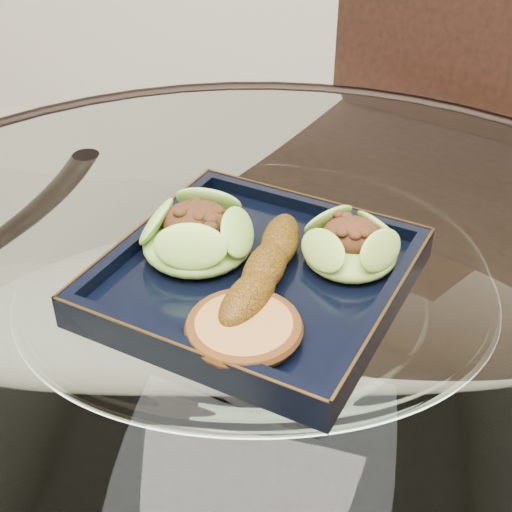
# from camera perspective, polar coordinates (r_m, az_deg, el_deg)

# --- Properties ---
(dining_table) EXTENTS (1.13, 1.13, 0.77)m
(dining_table) POSITION_cam_1_polar(r_m,az_deg,el_deg) (0.79, -0.01, -13.68)
(dining_table) COLOR white
(dining_table) RESTS_ON ground
(dining_chair) EXTENTS (0.53, 0.53, 0.93)m
(dining_chair) POSITION_cam_1_polar(r_m,az_deg,el_deg) (1.19, 11.36, 0.15)
(dining_chair) COLOR black
(dining_chair) RESTS_ON ground
(navy_plate) EXTENTS (0.34, 0.34, 0.02)m
(navy_plate) POSITION_cam_1_polar(r_m,az_deg,el_deg) (0.69, -0.00, -2.02)
(navy_plate) COLOR black
(navy_plate) RESTS_ON dining_table
(lettuce_wrap_left) EXTENTS (0.14, 0.14, 0.04)m
(lettuce_wrap_left) POSITION_cam_1_polar(r_m,az_deg,el_deg) (0.70, -4.73, 1.48)
(lettuce_wrap_left) COLOR #669A2C
(lettuce_wrap_left) RESTS_ON navy_plate
(lettuce_wrap_right) EXTENTS (0.12, 0.12, 0.03)m
(lettuce_wrap_right) POSITION_cam_1_polar(r_m,az_deg,el_deg) (0.70, 7.55, 0.64)
(lettuce_wrap_right) COLOR olive
(lettuce_wrap_right) RESTS_ON navy_plate
(roasted_plantain) EXTENTS (0.06, 0.18, 0.03)m
(roasted_plantain) POSITION_cam_1_polar(r_m,az_deg,el_deg) (0.67, 0.73, -0.94)
(roasted_plantain) COLOR brown
(roasted_plantain) RESTS_ON navy_plate
(crumb_patty) EXTENTS (0.12, 0.12, 0.02)m
(crumb_patty) POSITION_cam_1_polar(r_m,az_deg,el_deg) (0.61, -0.97, -5.90)
(crumb_patty) COLOR #A96B38
(crumb_patty) RESTS_ON navy_plate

